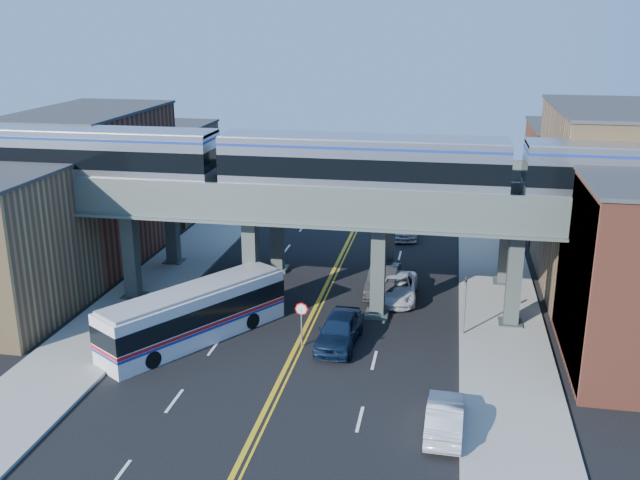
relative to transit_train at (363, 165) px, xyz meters
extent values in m
plane|color=black|center=(-2.94, -8.00, -9.44)|extent=(120.00, 120.00, 0.00)
cube|color=gray|center=(-14.44, 2.00, -9.36)|extent=(5.00, 70.00, 0.16)
cube|color=gray|center=(8.56, 2.00, -9.36)|extent=(5.00, 70.00, 0.16)
cube|color=brown|center=(-21.44, 8.00, -3.94)|extent=(8.00, 14.00, 11.00)
cube|color=olive|center=(-21.44, 21.00, -5.44)|extent=(8.00, 10.00, 8.00)
cube|color=olive|center=(15.56, 8.00, -3.44)|extent=(8.00, 14.00, 12.00)
cube|color=brown|center=(15.56, 21.00, -4.94)|extent=(8.00, 10.00, 9.00)
cube|color=teal|center=(11.61, -4.00, -4.69)|extent=(0.10, 9.50, 9.50)
cube|color=#38413E|center=(-14.94, 0.00, -6.44)|extent=(0.85, 0.85, 6.00)
cube|color=#38413E|center=(-6.94, 0.00, -6.44)|extent=(0.85, 0.85, 6.00)
cube|color=#38413E|center=(1.06, 0.00, -6.44)|extent=(0.85, 0.85, 6.00)
cube|color=#38413E|center=(9.06, 0.00, -6.44)|extent=(0.85, 0.85, 6.00)
cube|color=#4B5650|center=(-2.94, 0.00, -2.74)|extent=(52.00, 3.60, 1.40)
cube|color=#38413E|center=(-14.94, 7.00, -6.44)|extent=(0.85, 0.85, 6.00)
cube|color=#38413E|center=(-6.94, 7.00, -6.44)|extent=(0.85, 0.85, 6.00)
cube|color=#38413E|center=(1.06, 7.00, -6.44)|extent=(0.85, 0.85, 6.00)
cube|color=#38413E|center=(9.06, 7.00, -6.44)|extent=(0.85, 0.85, 6.00)
cube|color=#4B5650|center=(-2.94, 7.00, -2.74)|extent=(52.00, 3.60, 1.40)
cube|color=black|center=(-22.78, 0.00, -1.90)|extent=(2.41, 2.41, 0.27)
cube|color=black|center=(-12.12, 0.00, -1.90)|extent=(2.41, 2.41, 0.27)
cube|color=#B7B9C1|center=(-17.45, 0.00, -0.01)|extent=(16.65, 3.18, 3.51)
cube|color=black|center=(-17.45, 0.00, 0.14)|extent=(16.67, 3.24, 1.21)
cube|color=black|center=(-5.33, 0.00, -1.90)|extent=(2.41, 2.41, 0.27)
cube|color=black|center=(5.33, 0.00, -1.90)|extent=(2.41, 2.41, 0.27)
cube|color=#B7B9C1|center=(0.00, 0.00, -0.01)|extent=(16.65, 3.18, 3.51)
cube|color=black|center=(0.00, 0.00, 0.14)|extent=(16.67, 3.24, 1.21)
cube|color=black|center=(12.12, 0.00, -1.90)|extent=(2.41, 2.41, 0.27)
cylinder|color=slate|center=(-2.64, -5.00, -8.29)|extent=(0.09, 0.09, 2.30)
cylinder|color=red|center=(-2.64, -5.00, -7.19)|extent=(0.76, 0.04, 0.76)
cylinder|color=slate|center=(6.26, -2.00, -7.84)|extent=(0.12, 0.12, 3.20)
imported|color=black|center=(6.26, -2.00, -5.79)|extent=(0.15, 0.18, 0.90)
cube|color=silver|center=(-8.78, -5.25, -7.95)|extent=(8.39, 11.03, 2.98)
cube|color=black|center=(-8.78, -5.25, -7.57)|extent=(8.46, 11.10, 1.01)
cube|color=#B21419|center=(-8.78, -5.25, -8.24)|extent=(8.46, 11.09, 0.17)
cylinder|color=black|center=(-10.79, -8.35, -8.96)|extent=(2.70, 2.22, 0.96)
cylinder|color=black|center=(-7.01, -2.54, -8.96)|extent=(2.70, 2.22, 0.96)
imported|color=#0E1C34|center=(-0.60, -4.44, -8.54)|extent=(2.36, 5.39, 1.81)
imported|color=#29292B|center=(1.03, 4.02, -8.56)|extent=(2.06, 5.41, 1.76)
imported|color=silver|center=(2.03, 3.10, -8.68)|extent=(2.63, 5.52, 1.52)
imported|color=silver|center=(1.32, 17.49, -8.60)|extent=(2.96, 6.00, 1.68)
imported|color=silver|center=(5.38, -12.33, -8.69)|extent=(1.72, 4.63, 1.51)
camera|label=1|loc=(4.99, -40.61, 8.18)|focal=40.00mm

